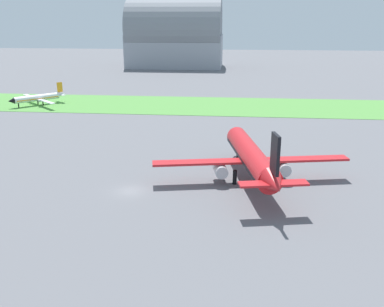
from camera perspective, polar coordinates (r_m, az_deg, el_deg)
ground_plane at (r=65.97m, az=-8.14°, el=-4.92°), size 600.00×600.00×0.00m
grass_taxiway_strip at (r=129.22m, az=-1.13°, el=6.41°), size 360.00×28.00×0.08m
airplane_taxiing_turboprop at (r=136.80m, az=-19.68°, el=6.96°), size 16.00×14.78×6.14m
airplane_midfield_jet at (r=68.49m, az=7.89°, el=-0.51°), size 31.03×30.61×11.05m
hangar_distant at (r=231.18m, az=-2.24°, el=15.20°), size 48.40×30.19×34.33m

